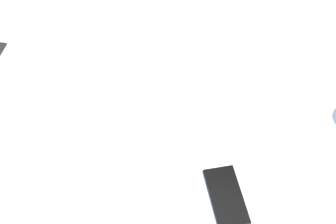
# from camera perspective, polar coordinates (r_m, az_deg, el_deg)

# --- Properties ---
(bed_mattress) EXTENTS (1.80, 1.40, 0.18)m
(bed_mattress) POSITION_cam_1_polar(r_m,az_deg,el_deg) (1.12, -0.78, -4.73)
(bed_mattress) COLOR silver
(bed_mattress) RESTS_ON ground
(cell_phone) EXTENTS (0.12, 0.16, 0.01)m
(cell_phone) POSITION_cam_1_polar(r_m,az_deg,el_deg) (0.95, 7.60, -10.83)
(cell_phone) COLOR black
(cell_phone) RESTS_ON bed_mattress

